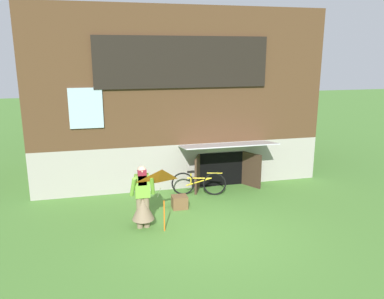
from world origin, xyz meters
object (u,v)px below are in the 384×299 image
Objects in this scene: person at (143,202)px; bicycle_yellow at (199,183)px; kite at (162,185)px; wooden_crate at (180,202)px.

person is 2.54m from bicycle_yellow.
kite is at bearing -67.57° from person.
kite is at bearing -115.32° from wooden_crate.
kite is (0.39, -0.51, 0.56)m from person.
kite is 1.89m from wooden_crate.
person is 1.04× the size of kite.
person is at bearing -138.83° from wooden_crate.
bicycle_yellow is (1.42, 2.27, -0.84)m from kite.
wooden_crate is (1.07, 0.93, -0.46)m from person.
person reaches higher than kite.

